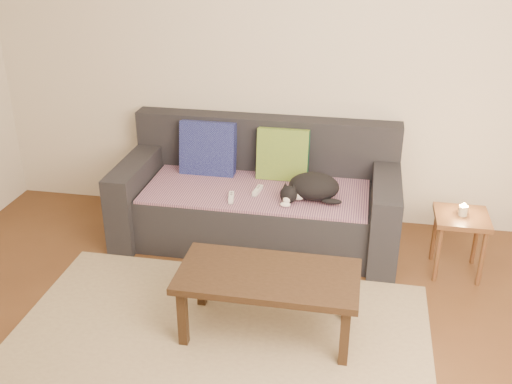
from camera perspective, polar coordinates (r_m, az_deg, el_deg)
ground at (r=3.50m, az=-4.66°, el=-16.51°), size 4.50×4.50×0.00m
back_wall at (r=4.68m, az=1.25°, el=12.54°), size 4.50×0.04×2.60m
sofa at (r=4.61m, az=0.25°, el=-0.73°), size 2.10×0.94×0.87m
throw_blanket at (r=4.48m, az=0.04°, el=0.16°), size 1.66×0.74×0.02m
cushion_navy at (r=4.73m, az=-4.59°, el=4.08°), size 0.44×0.19×0.45m
cushion_green at (r=4.61m, az=2.58°, el=3.60°), size 0.40×0.16×0.41m
cat at (r=4.30m, az=5.32°, el=0.44°), size 0.44×0.33×0.19m
wii_remote_a at (r=4.32m, az=-2.37°, el=-0.49°), size 0.06×0.15×0.03m
wii_remote_b at (r=4.42m, az=0.16°, el=0.16°), size 0.06×0.15×0.03m
side_table at (r=4.34m, az=18.91°, el=-3.03°), size 0.36×0.36×0.45m
candle at (r=4.29m, az=19.13°, el=-1.66°), size 0.06×0.06×0.09m
rug at (r=3.61m, az=-4.03°, el=-14.90°), size 2.50×1.80×0.01m
coffee_table at (r=3.53m, az=1.16°, el=-8.48°), size 1.06×0.53×0.42m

